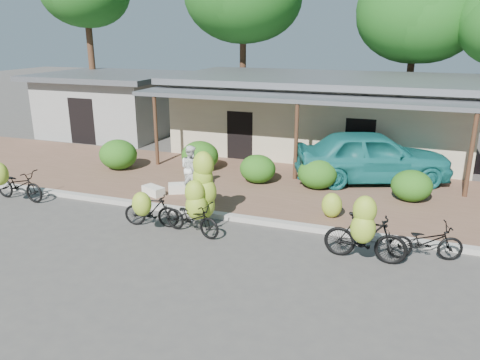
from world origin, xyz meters
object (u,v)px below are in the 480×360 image
at_px(bike_center, 197,202).
at_px(teal_van, 372,156).
at_px(bike_left, 150,209).
at_px(bike_right, 365,234).
at_px(vendor, 195,192).
at_px(tree_center_right, 413,13).
at_px(bike_far_right, 425,241).
at_px(bike_far_left, 16,184).
at_px(sack_far, 153,191).
at_px(sack_near, 182,188).
at_px(bystander, 191,168).

height_order(bike_center, teal_van, bike_center).
distance_m(bike_left, teal_van, 8.11).
bearing_deg(bike_right, vendor, 80.96).
xyz_separation_m(tree_center_right, bike_far_right, (1.00, -15.35, -5.61)).
bearing_deg(bike_far_left, bike_far_right, -86.28).
xyz_separation_m(tree_center_right, sack_far, (-7.23, -13.78, -5.81)).
bearing_deg(sack_near, bystander, 48.38).
xyz_separation_m(bike_far_right, bystander, (-7.24, 2.37, 0.44)).
bearing_deg(bike_right, sack_near, 68.04).
bearing_deg(teal_van, bystander, 98.37).
distance_m(bike_right, bike_far_right, 1.52).
relative_size(bike_left, sack_far, 2.18).
xyz_separation_m(sack_far, teal_van, (6.49, 3.92, 0.77)).
height_order(bike_far_left, bystander, bystander).
height_order(bike_far_right, sack_far, bike_far_right).
height_order(bike_left, bystander, bystander).
bearing_deg(bystander, bike_far_right, -171.62).
bearing_deg(bystander, sack_near, 74.92).
relative_size(sack_near, bystander, 0.55).
distance_m(bike_right, sack_far, 7.25).
bearing_deg(bike_right, sack_far, 74.34).
bearing_deg(bike_center, teal_van, -21.33).
distance_m(bike_far_right, sack_near, 7.77).
bearing_deg(bike_left, sack_near, -1.26).
relative_size(vendor, bystander, 1.14).
distance_m(bike_center, bike_far_right, 5.79).
distance_m(bike_center, vendor, 0.68).
distance_m(vendor, bystander, 2.36).
xyz_separation_m(bike_center, sack_near, (-1.70, 2.40, -0.55)).
xyz_separation_m(bike_left, sack_far, (-1.15, 2.16, -0.30)).
height_order(bike_center, bystander, bike_center).
bearing_deg(vendor, tree_center_right, -145.58).
xyz_separation_m(tree_center_right, vendor, (-5.11, -15.06, -5.18)).
relative_size(bike_left, bike_far_right, 0.88).
xyz_separation_m(sack_near, vendor, (1.37, -1.81, 0.61)).
bearing_deg(bike_left, bike_center, -86.91).
relative_size(sack_far, teal_van, 0.14).
bearing_deg(tree_center_right, vendor, -108.74).
bearing_deg(bike_far_right, bike_left, 79.68).
relative_size(bike_right, bystander, 1.26).
height_order(bike_right, bystander, bike_right).
height_order(tree_center_right, vendor, tree_center_right).
xyz_separation_m(bike_right, sack_far, (-6.88, 2.23, -0.46)).
height_order(bike_far_left, bike_right, bike_right).
xyz_separation_m(bike_far_left, sack_far, (3.96, 1.69, -0.32)).
bearing_deg(bike_left, vendor, -57.41).
xyz_separation_m(bike_far_left, sack_near, (4.71, 2.22, -0.31)).
bearing_deg(sack_near, bike_right, -24.28).
height_order(bike_far_right, vendor, vendor).
distance_m(sack_near, teal_van, 6.71).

